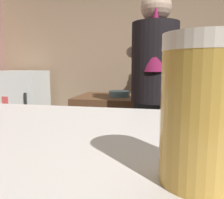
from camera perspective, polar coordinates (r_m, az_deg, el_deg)
The scene contains 10 objects.
wall_back at distance 3.64m, azimuth 10.51°, elevation 10.57°, with size 5.20×0.10×2.70m, color #997D61.
prep_counter at distance 2.32m, azimuth 17.84°, elevation -10.82°, with size 2.10×0.60×0.91m, color brown.
back_shelf at distance 3.42m, azimuth 12.94°, elevation -3.10°, with size 0.94×0.36×1.07m, color #393D3D.
mini_fridge at distance 3.87m, azimuth -21.36°, elevation -1.69°, with size 0.68×0.58×1.13m.
bartender at distance 1.74m, azimuth 10.39°, elevation 1.70°, with size 0.43×0.51×1.73m.
mixing_bowl at distance 2.19m, azimuth 1.85°, elevation 1.44°, with size 0.20×0.20×0.05m, color slate.
chefs_knife at distance 2.16m, azimuth 18.06°, elevation 0.31°, with size 0.24×0.03×0.01m, color silver.
pint_glass_near at distance 0.25m, azimuth 21.36°, elevation -2.63°, with size 0.08×0.08×0.15m.
bottle_olive_oil at distance 3.39m, azimuth 7.50°, elevation 7.82°, with size 0.06×0.06×0.27m.
bottle_vinegar at distance 3.29m, azimuth 13.39°, elevation 7.57°, with size 0.06×0.06×0.26m.
Camera 1 is at (0.09, -1.43, 1.20)m, focal length 36.63 mm.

